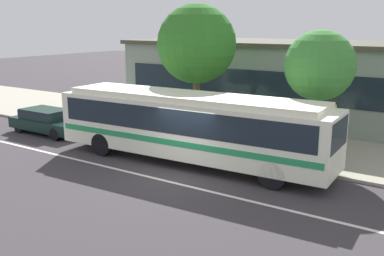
{
  "coord_description": "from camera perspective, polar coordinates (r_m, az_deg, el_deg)",
  "views": [
    {
      "loc": [
        9.3,
        -13.13,
        5.63
      ],
      "look_at": [
        -0.99,
        2.25,
        1.3
      ],
      "focal_mm": 41.54,
      "sensor_mm": 36.0,
      "label": 1
    }
  ],
  "objects": [
    {
      "name": "street_tree_near_stop",
      "position": [
        22.18,
        0.58,
        10.69
      ],
      "size": [
        3.9,
        3.9,
        6.52
      ],
      "color": "brown",
      "rests_on": "sidewalk_slab"
    },
    {
      "name": "bus_stop_sign",
      "position": [
        17.9,
        17.63,
        -0.06
      ],
      "size": [
        0.08,
        0.44,
        2.5
      ],
      "color": "gray",
      "rests_on": "sidewalk_slab"
    },
    {
      "name": "station_building",
      "position": [
        27.62,
        14.11,
        5.91
      ],
      "size": [
        21.69,
        8.35,
        4.64
      ],
      "color": "gray",
      "rests_on": "ground_plane"
    },
    {
      "name": "lane_stripe_center",
      "position": [
        16.43,
        -3.05,
        -6.87
      ],
      "size": [
        56.0,
        0.16,
        0.01
      ],
      "primitive_type": "cube",
      "color": "silver",
      "rests_on": "ground_plane"
    },
    {
      "name": "sedan_behind_bus",
      "position": [
        24.59,
        -18.09,
        1.0
      ],
      "size": [
        4.4,
        1.79,
        1.29
      ],
      "color": "black",
      "rests_on": "ground_plane"
    },
    {
      "name": "transit_bus",
      "position": [
        18.17,
        -0.24,
        0.61
      ],
      "size": [
        12.08,
        3.09,
        2.88
      ],
      "color": "white",
      "rests_on": "ground_plane"
    },
    {
      "name": "pedestrian_waiting_near_sign",
      "position": [
        18.87,
        7.96,
        -0.8
      ],
      "size": [
        0.46,
        0.46,
        1.7
      ],
      "color": "#665E54",
      "rests_on": "sidewalk_slab"
    },
    {
      "name": "ground_plane",
      "position": [
        17.04,
        -1.43,
        -6.12
      ],
      "size": [
        120.0,
        120.0,
        0.0
      ],
      "primitive_type": "plane",
      "color": "#3A3539"
    },
    {
      "name": "street_tree_mid_block",
      "position": [
        19.16,
        16.07,
        7.6
      ],
      "size": [
        2.91,
        2.91,
        5.31
      ],
      "color": "brown",
      "rests_on": "sidewalk_slab"
    },
    {
      "name": "sidewalk_slab",
      "position": [
        22.79,
        8.65,
        -1.13
      ],
      "size": [
        60.0,
        8.0,
        0.12
      ],
      "primitive_type": "cube",
      "color": "#A49E8B",
      "rests_on": "ground_plane"
    },
    {
      "name": "pedestrian_walking_along_curb",
      "position": [
        19.56,
        10.98,
        -0.34
      ],
      "size": [
        0.34,
        0.34,
        1.74
      ],
      "color": "#7A6161",
      "rests_on": "sidewalk_slab"
    }
  ]
}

